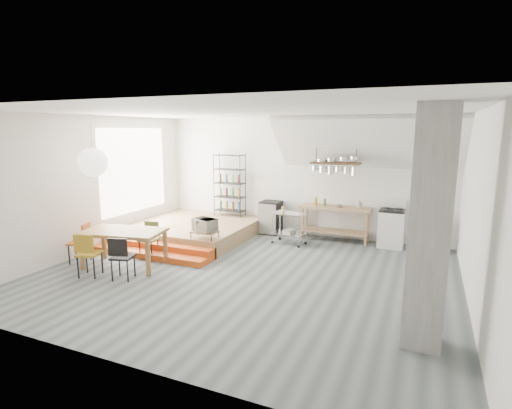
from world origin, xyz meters
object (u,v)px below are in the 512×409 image
at_px(dining_table, 124,234).
at_px(rolling_cart, 289,224).
at_px(stove, 391,228).
at_px(mini_fridge, 271,217).

height_order(dining_table, rolling_cart, rolling_cart).
xyz_separation_m(stove, mini_fridge, (-3.22, 0.04, -0.03)).
xyz_separation_m(dining_table, mini_fridge, (1.84, 3.82, -0.25)).
height_order(stove, mini_fridge, stove).
relative_size(dining_table, mini_fridge, 1.99).
relative_size(dining_table, rolling_cart, 2.05).
distance_m(stove, rolling_cart, 2.52).
relative_size(stove, dining_table, 0.65).
bearing_deg(stove, rolling_cart, -162.21).
distance_m(dining_table, rolling_cart, 4.01).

